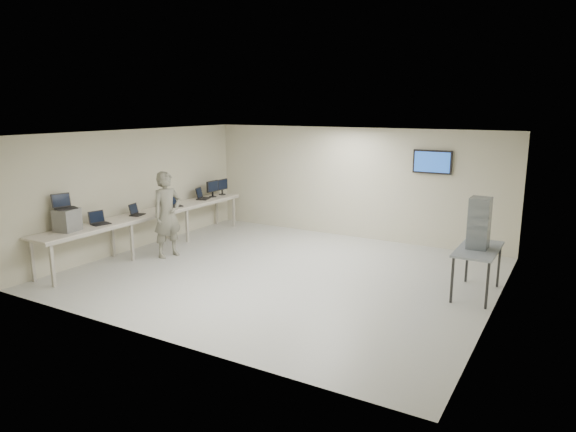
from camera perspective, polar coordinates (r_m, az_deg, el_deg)
The scene contains 13 objects.
room at distance 10.14m, azimuth -0.24°, elevation 1.27°, with size 8.01×7.01×2.81m.
workbench at distance 12.41m, azimuth -14.96°, elevation 0.11°, with size 0.76×6.00×0.90m.
equipment_box at distance 11.00m, azimuth -23.34°, elevation -0.41°, with size 0.37×0.43×0.44m, color slate.
laptop_on_box at distance 10.99m, azimuth -23.65°, elevation 1.14°, with size 0.42×0.45×0.30m.
laptop_0 at distance 11.43m, azimuth -20.27°, elevation -0.50°, with size 0.36×0.40×0.28m.
laptop_1 at distance 12.12m, azimuth -16.56°, elevation 0.42°, with size 0.34×0.37×0.25m.
laptop_2 at distance 12.93m, azimuth -12.75°, elevation 1.37°, with size 0.41×0.44×0.29m.
laptop_3 at distance 13.83m, azimuth -9.58°, elevation 2.20°, with size 0.42×0.45×0.30m.
monitor_near at distance 14.06m, azimuth -8.38°, elevation 3.18°, with size 0.20×0.45×0.44m.
monitor_far at distance 14.39m, azimuth -7.33°, elevation 3.39°, with size 0.19×0.44×0.43m.
soldier at distance 11.70m, azimuth -13.26°, elevation 0.16°, with size 0.70×0.46×1.92m, color #5D6058.
side_table at distance 9.69m, azimuth 20.37°, elevation -3.79°, with size 0.67×1.44×0.86m.
storage_bins at distance 9.57m, azimuth 20.48°, elevation -0.74°, with size 0.34×0.38×0.91m.
Camera 1 is at (5.07, -8.54, 3.32)m, focal length 32.00 mm.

